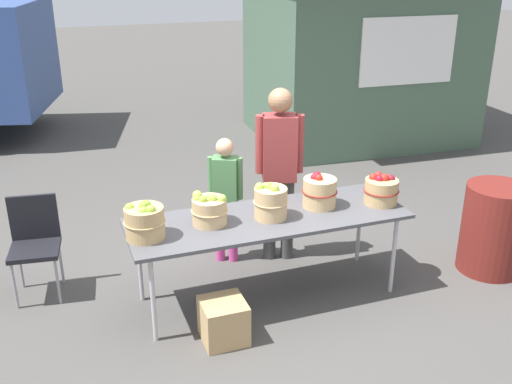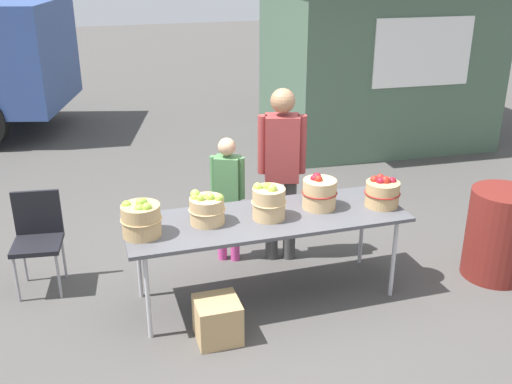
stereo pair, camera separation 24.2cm
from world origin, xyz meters
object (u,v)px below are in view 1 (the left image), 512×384
(vendor_adult, at_px, (279,162))
(apple_basket_green_0, at_px, (145,222))
(trash_barrel, at_px, (494,229))
(apple_basket_green_2, at_px, (271,202))
(apple_basket_red_1, at_px, (381,190))
(apple_basket_green_1, at_px, (209,210))
(market_table, at_px, (268,221))
(apple_basket_red_0, at_px, (319,191))
(folding_chair, at_px, (35,239))
(child_customer, at_px, (226,191))
(produce_crate, at_px, (224,321))

(vendor_adult, bearing_deg, apple_basket_green_0, 42.27)
(apple_basket_green_0, relative_size, trash_barrel, 0.38)
(apple_basket_green_2, relative_size, apple_basket_red_1, 1.02)
(apple_basket_green_2, bearing_deg, apple_basket_green_1, 173.30)
(apple_basket_green_1, distance_m, trash_barrel, 2.65)
(market_table, bearing_deg, apple_basket_red_1, -3.38)
(apple_basket_green_1, bearing_deg, market_table, -4.01)
(apple_basket_green_0, distance_m, vendor_adult, 1.51)
(vendor_adult, bearing_deg, apple_basket_green_1, 51.36)
(apple_basket_green_2, relative_size, trash_barrel, 0.37)
(apple_basket_green_1, bearing_deg, trash_barrel, -6.43)
(apple_basket_green_2, xyz_separation_m, apple_basket_red_0, (0.47, 0.08, -0.01))
(market_table, bearing_deg, folding_chair, 157.97)
(folding_chair, bearing_deg, apple_basket_red_1, -8.48)
(apple_basket_red_1, xyz_separation_m, child_customer, (-1.15, 0.79, -0.15))
(apple_basket_red_0, distance_m, produce_crate, 1.35)
(apple_basket_green_0, distance_m, apple_basket_red_1, 2.02)
(apple_basket_green_0, xyz_separation_m, vendor_adult, (1.35, 0.66, 0.09))
(vendor_adult, height_order, folding_chair, vendor_adult)
(apple_basket_red_1, height_order, trash_barrel, apple_basket_red_1)
(apple_basket_green_2, xyz_separation_m, apple_basket_red_1, (1.00, -0.04, -0.02))
(apple_basket_green_1, height_order, trash_barrel, apple_basket_green_1)
(apple_basket_green_0, relative_size, apple_basket_red_1, 1.04)
(apple_basket_red_1, xyz_separation_m, produce_crate, (-1.54, -0.41, -0.71))
(apple_basket_green_2, height_order, child_customer, child_customer)
(apple_basket_red_1, relative_size, folding_chair, 0.35)
(market_table, xyz_separation_m, folding_chair, (-1.83, 0.74, -0.20))
(apple_basket_red_1, distance_m, child_customer, 1.40)
(apple_basket_red_0, relative_size, produce_crate, 0.92)
(apple_basket_green_0, distance_m, produce_crate, 0.96)
(vendor_adult, distance_m, child_customer, 0.56)
(vendor_adult, bearing_deg, produce_crate, 67.24)
(apple_basket_red_0, height_order, folding_chair, apple_basket_red_0)
(market_table, xyz_separation_m, apple_basket_red_0, (0.48, 0.05, 0.17))
(apple_basket_green_0, distance_m, folding_chair, 1.19)
(market_table, xyz_separation_m, apple_basket_green_0, (-1.01, -0.04, 0.17))
(apple_basket_green_0, bearing_deg, apple_basket_green_2, 1.09)
(apple_basket_green_0, relative_size, apple_basket_green_2, 1.02)
(apple_basket_green_1, relative_size, folding_chair, 0.34)
(apple_basket_green_0, height_order, folding_chair, apple_basket_green_0)
(apple_basket_green_1, distance_m, apple_basket_red_0, 0.97)
(child_customer, height_order, trash_barrel, child_customer)
(apple_basket_red_0, bearing_deg, produce_crate, -152.88)
(apple_basket_red_0, relative_size, child_customer, 0.25)
(child_customer, bearing_deg, apple_basket_green_2, 126.91)
(apple_basket_green_1, xyz_separation_m, apple_basket_red_0, (0.97, 0.02, 0.01))
(apple_basket_red_0, relative_size, folding_chair, 0.35)
(apple_basket_green_0, height_order, child_customer, child_customer)
(apple_basket_green_0, xyz_separation_m, produce_crate, (0.47, -0.42, -0.72))
(market_table, bearing_deg, vendor_adult, 61.12)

